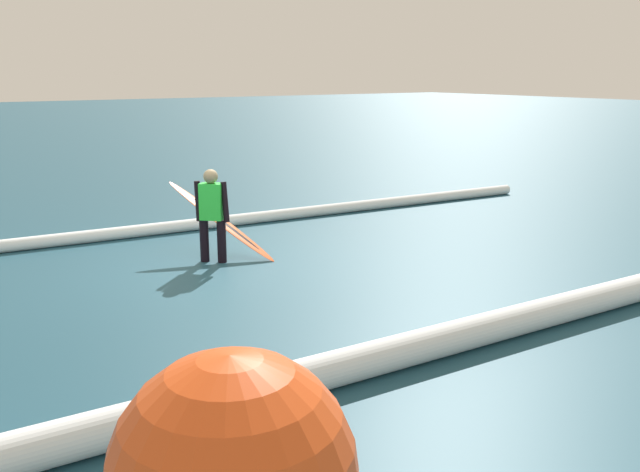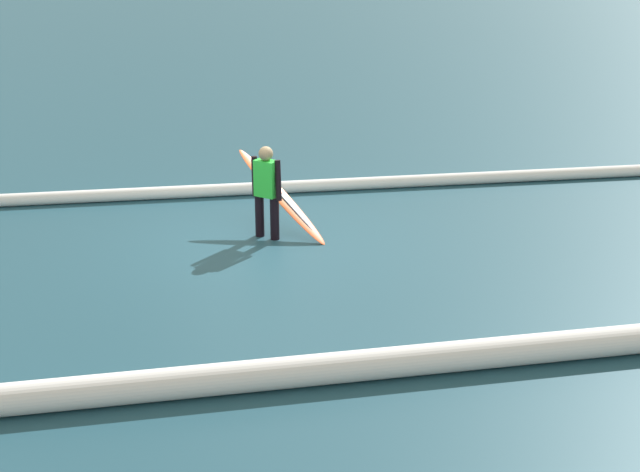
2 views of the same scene
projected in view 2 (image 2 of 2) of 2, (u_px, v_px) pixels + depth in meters
The scene contains 5 objects.
ground_plane at pixel (258, 240), 14.15m from camera, with size 123.53×123.53×0.00m, color #1E485A.
surfer at pixel (267, 187), 13.98m from camera, with size 0.40×0.45×1.44m.
surfboard at pixel (281, 196), 14.37m from camera, with size 1.26×1.75×1.16m.
wave_crest_foreground at pixel (310, 186), 16.42m from camera, with size 0.22×0.22×14.66m, color white.
wave_crest_midground at pixel (433, 358), 10.17m from camera, with size 0.34×0.34×16.43m, color white.
Camera 2 is at (2.10, 13.12, 4.95)m, focal length 52.05 mm.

